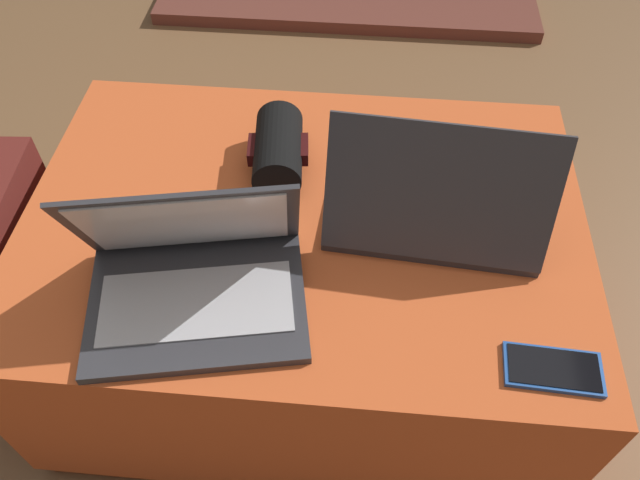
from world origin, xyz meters
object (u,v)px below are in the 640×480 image
(backpack, at_px, (8,270))
(wrist_brace, at_px, (278,150))
(laptop_far, at_px, (434,205))
(cell_phone, at_px, (553,369))
(laptop_near, at_px, (194,275))

(backpack, xyz_separation_m, wrist_brace, (0.57, 0.12, 0.27))
(laptop_far, xyz_separation_m, backpack, (-0.85, -0.01, -0.28))
(cell_phone, xyz_separation_m, backpack, (-1.02, 0.26, -0.23))
(laptop_near, height_order, wrist_brace, laptop_near)
(backpack, height_order, wrist_brace, wrist_brace)
(laptop_near, xyz_separation_m, backpack, (-0.48, 0.18, -0.28))
(laptop_far, bearing_deg, laptop_near, 30.33)
(laptop_near, height_order, backpack, laptop_near)
(laptop_near, relative_size, laptop_far, 1.01)
(laptop_far, bearing_deg, backpack, 4.66)
(wrist_brace, bearing_deg, cell_phone, -40.59)
(laptop_far, relative_size, cell_phone, 2.58)
(backpack, distance_m, wrist_brace, 0.64)
(wrist_brace, bearing_deg, laptop_far, -22.71)
(laptop_far, distance_m, cell_phone, 0.32)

